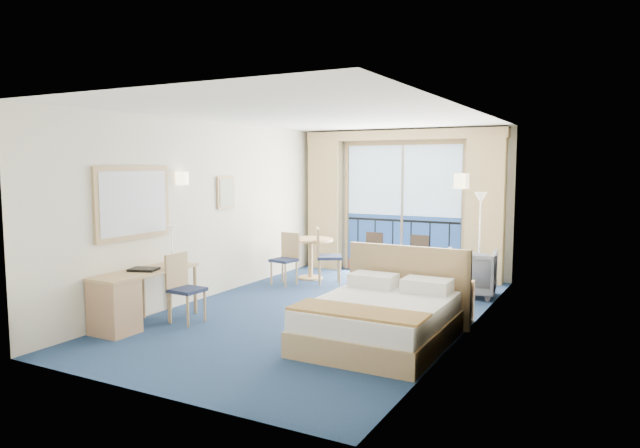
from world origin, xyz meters
The scene contains 22 objects.
floor centered at (0.00, 0.00, 0.00)m, with size 6.50×6.50×0.00m, color navy.
room_walls centered at (0.00, 0.00, 1.78)m, with size 4.04×6.54×2.72m.
balcony_door centered at (-0.01, 3.22, 1.14)m, with size 2.36×0.03×2.52m.
curtain_left centered at (-1.55, 3.07, 1.28)m, with size 0.65×0.22×2.55m, color tan.
curtain_right centered at (1.55, 3.07, 1.28)m, with size 0.65×0.22×2.55m, color tan.
pelmet centered at (0.00, 3.10, 2.58)m, with size 3.80×0.25×0.18m, color tan.
mirror centered at (-1.97, -1.50, 1.55)m, with size 0.05×1.25×0.95m.
wall_print centered at (-1.97, 0.45, 1.60)m, with size 0.04×0.42×0.52m.
sconce_left centered at (-1.94, -0.60, 1.85)m, with size 0.18×0.18×0.18m, color #FFEAB2.
sconce_right centered at (1.94, -0.15, 1.85)m, with size 0.18×0.18×0.18m, color #FFEAB2.
bed centered at (1.24, -0.88, 0.28)m, with size 1.61×1.92×1.01m.
nightstand centered at (1.77, 0.33, 0.27)m, with size 0.42×0.40×0.55m, color tan.
phone centered at (1.75, 0.28, 0.59)m, with size 0.18×0.14×0.08m, color white.
armchair centered at (1.57, 1.99, 0.36)m, with size 0.78×0.80×0.73m, color #4C535C.
floor_lamp centered at (1.59, 2.53, 1.21)m, with size 0.22×0.22×1.60m.
desk centered at (-1.73, -1.97, 0.38)m, with size 0.51×1.48×0.70m.
desk_chair centered at (-1.37, -1.28, 0.50)m, with size 0.41×0.40×0.89m.
folder centered at (-1.73, -1.59, 0.71)m, with size 0.34×0.26×0.03m, color black.
desk_lamp centered at (-1.81, -0.99, 1.07)m, with size 0.13×0.13×0.50m.
round_table centered at (-1.28, 1.98, 0.55)m, with size 0.81×0.81×0.73m.
table_chair_a centered at (-0.85, 1.71, 0.54)m, with size 0.57×0.57×0.96m.
table_chair_b centered at (-1.41, 1.38, 0.50)m, with size 0.42×0.43×0.88m.
Camera 1 is at (3.63, -6.86, 2.04)m, focal length 32.00 mm.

